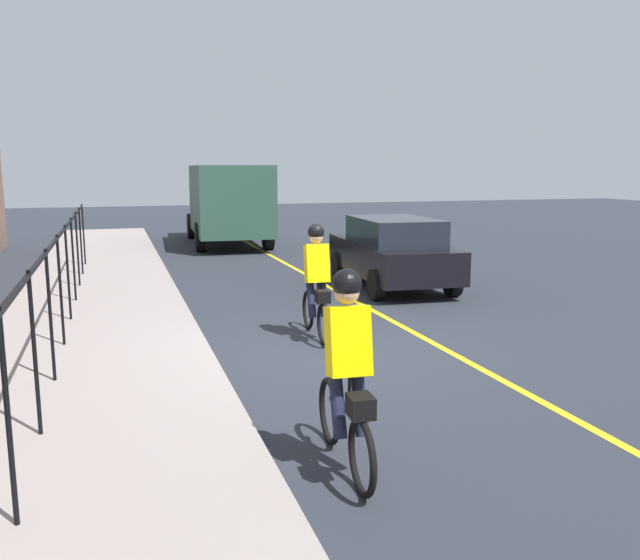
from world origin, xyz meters
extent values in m
plane|color=#272B34|center=(0.00, 0.00, 0.00)|extent=(80.00, 80.00, 0.00)
cube|color=yellow|center=(0.00, -1.60, 0.00)|extent=(36.00, 0.12, 0.01)
cube|color=gray|center=(0.00, 3.40, 0.07)|extent=(40.00, 3.20, 0.15)
cylinder|color=black|center=(-4.04, 3.80, 0.95)|extent=(0.04, 0.04, 1.60)
cylinder|color=black|center=(-2.36, 3.80, 0.95)|extent=(0.04, 0.04, 1.60)
cylinder|color=black|center=(-0.68, 3.80, 0.95)|extent=(0.04, 0.04, 1.60)
cylinder|color=black|center=(1.00, 3.80, 0.95)|extent=(0.04, 0.04, 1.60)
cylinder|color=black|center=(2.68, 3.80, 0.95)|extent=(0.04, 0.04, 1.60)
cylinder|color=black|center=(4.36, 3.80, 0.95)|extent=(0.04, 0.04, 1.60)
cylinder|color=black|center=(6.04, 3.80, 0.95)|extent=(0.04, 0.04, 1.60)
cylinder|color=black|center=(7.72, 3.80, 0.95)|extent=(0.04, 0.04, 1.60)
cylinder|color=black|center=(9.40, 3.80, 0.95)|extent=(0.04, 0.04, 1.60)
cube|color=black|center=(1.00, 3.80, 1.70)|extent=(16.81, 0.04, 0.04)
torus|color=black|center=(1.38, -0.02, 0.33)|extent=(0.66, 0.10, 0.66)
torus|color=black|center=(0.34, 0.05, 0.33)|extent=(0.66, 0.10, 0.66)
cube|color=black|center=(0.86, 0.02, 0.58)|extent=(0.93, 0.10, 0.24)
cylinder|color=black|center=(0.71, 0.03, 0.73)|extent=(0.03, 0.03, 0.35)
cube|color=yellow|center=(0.76, 0.03, 1.21)|extent=(0.36, 0.38, 0.63)
sphere|color=tan|center=(0.81, 0.02, 1.62)|extent=(0.22, 0.22, 0.22)
sphere|color=black|center=(0.81, 0.02, 1.70)|extent=(0.26, 0.26, 0.26)
cylinder|color=#191E38|center=(0.75, 0.13, 0.68)|extent=(0.34, 0.14, 0.65)
cylinder|color=#191E38|center=(0.73, -0.07, 0.68)|extent=(0.34, 0.14, 0.65)
cube|color=black|center=(0.38, 0.05, 0.75)|extent=(0.25, 0.22, 0.18)
torus|color=black|center=(-3.09, 1.11, 0.33)|extent=(0.66, 0.10, 0.66)
torus|color=black|center=(-4.13, 1.18, 0.33)|extent=(0.66, 0.10, 0.66)
cube|color=black|center=(-3.61, 1.15, 0.58)|extent=(0.93, 0.10, 0.24)
cylinder|color=black|center=(-3.76, 1.16, 0.73)|extent=(0.03, 0.03, 0.35)
cube|color=#F2DE03|center=(-3.71, 1.15, 1.21)|extent=(0.36, 0.38, 0.63)
sphere|color=tan|center=(-3.66, 1.15, 1.62)|extent=(0.22, 0.22, 0.22)
sphere|color=black|center=(-3.66, 1.15, 1.70)|extent=(0.26, 0.26, 0.26)
cylinder|color=#191E38|center=(-3.72, 1.26, 0.68)|extent=(0.34, 0.14, 0.65)
cylinder|color=#191E38|center=(-3.74, 1.06, 0.68)|extent=(0.34, 0.14, 0.65)
cube|color=black|center=(-4.08, 1.18, 0.75)|extent=(0.25, 0.22, 0.18)
cube|color=black|center=(4.69, -3.00, 0.67)|extent=(4.52, 2.12, 0.70)
cube|color=#1E232D|center=(4.49, -2.99, 1.30)|extent=(2.57, 1.76, 0.56)
cylinder|color=black|center=(6.25, -2.27, 0.32)|extent=(0.65, 0.27, 0.64)
cylinder|color=black|center=(6.12, -3.96, 0.32)|extent=(0.65, 0.27, 0.64)
cylinder|color=black|center=(3.26, -2.04, 0.32)|extent=(0.65, 0.27, 0.64)
cylinder|color=black|center=(3.14, -3.74, 0.32)|extent=(0.65, 0.27, 0.64)
cube|color=#2B4D3F|center=(13.28, -0.80, 1.63)|extent=(4.88, 2.65, 2.30)
cube|color=silver|center=(16.69, -0.98, 1.43)|extent=(1.93, 2.30, 1.90)
cylinder|color=black|center=(16.61, 0.14, 0.48)|extent=(0.97, 0.35, 0.96)
cylinder|color=black|center=(16.50, -2.09, 0.48)|extent=(0.97, 0.35, 0.96)
cylinder|color=black|center=(12.28, 0.37, 0.48)|extent=(0.97, 0.35, 0.96)
cylinder|color=black|center=(12.16, -1.87, 0.48)|extent=(0.97, 0.35, 0.96)
camera|label=1|loc=(-8.76, 3.03, 2.67)|focal=36.16mm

